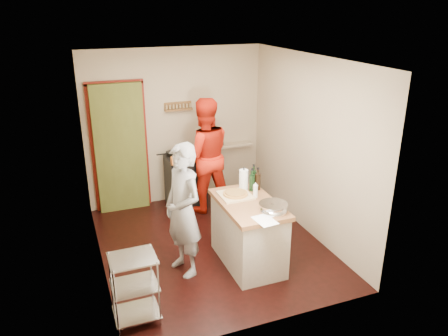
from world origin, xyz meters
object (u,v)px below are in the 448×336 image
Objects in this scene: wire_shelving at (135,286)px; person_stripe at (183,211)px; stove at (185,180)px; island at (248,231)px; person_red at (204,156)px.

wire_shelving is 1.13m from person_stripe.
stove is at bearing 63.15° from wire_shelving.
island is at bearing 64.90° from person_stripe.
person_stripe is (0.76, 0.73, 0.42)m from wire_shelving.
person_red is at bearing -45.28° from stove.
person_stripe is (-0.84, 0.11, 0.39)m from island.
person_red is (0.25, -0.26, 0.49)m from stove.
person_red reaches higher than wire_shelving.
wire_shelving is (-1.33, -2.62, -0.01)m from stove.
stove is 0.59× the size of person_stripe.
person_red reaches higher than stove.
wire_shelving is 0.63× the size of island.
stove is 0.61m from person_red.
person_stripe is at bearing 67.55° from person_red.
person_red is at bearing 90.26° from island.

